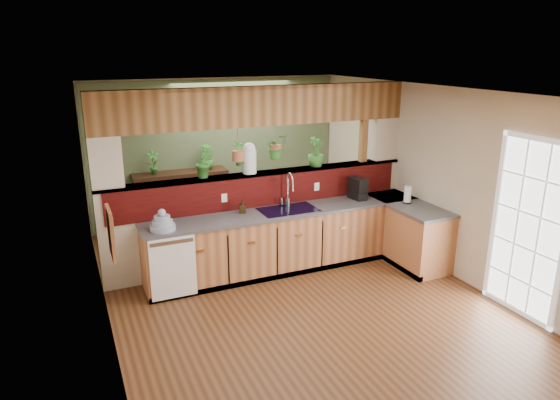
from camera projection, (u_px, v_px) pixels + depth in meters
name	position (u px, v px, depth m)	size (l,w,h in m)	color
ground	(302.00, 301.00, 6.37)	(4.60, 7.00, 0.01)	#4C2C17
ceiling	(305.00, 94.00, 5.61)	(4.60, 7.00, 0.01)	brown
wall_back	(218.00, 151.00, 9.05)	(4.60, 0.02, 2.60)	beige
wall_left	(102.00, 231.00, 5.10)	(0.02, 7.00, 2.60)	beige
wall_right	(452.00, 184.00, 6.88)	(0.02, 7.00, 2.60)	beige
pass_through_partition	(264.00, 185.00, 7.22)	(4.60, 0.21, 2.60)	beige
pass_through_ledge	(262.00, 173.00, 7.15)	(4.60, 0.21, 0.04)	brown
header_beam	(261.00, 106.00, 6.87)	(4.60, 0.15, 0.55)	brown
sage_backwall	(218.00, 151.00, 9.04)	(4.55, 0.02, 2.55)	#516243
countertop	(327.00, 236.00, 7.33)	(4.14, 1.52, 0.90)	#9A5B35
dishwasher	(173.00, 268.00, 6.25)	(0.58, 0.03, 0.82)	white
navy_sink	(288.00, 215.00, 7.08)	(0.82, 0.50, 0.18)	black
french_door	(527.00, 231.00, 5.81)	(0.06, 1.02, 2.16)	white
framed_print	(111.00, 233.00, 4.34)	(0.04, 0.35, 0.45)	#9A5B35
faucet	(289.00, 188.00, 7.14)	(0.22, 0.22, 0.50)	#B7B7B2
dish_stack	(163.00, 224.00, 6.24)	(0.32, 0.32, 0.28)	#8D9AB6
soap_dispenser	(242.00, 207.00, 6.89)	(0.08, 0.09, 0.19)	#362613
coffee_maker	(358.00, 189.00, 7.51)	(0.17, 0.29, 0.33)	black
paper_towel	(408.00, 195.00, 7.33)	(0.13, 0.13, 0.27)	black
glass_jar	(249.00, 158.00, 7.01)	(0.20, 0.20, 0.44)	silver
ledge_plant_left	(204.00, 162.00, 6.76)	(0.24, 0.19, 0.43)	#2A6422
ledge_plant_right	(316.00, 152.00, 7.42)	(0.24, 0.24, 0.44)	#2A6422
hanging_plant_a	(238.00, 145.00, 6.89)	(0.22, 0.18, 0.47)	brown
hanging_plant_b	(276.00, 137.00, 7.09)	(0.37, 0.34, 0.45)	brown
shelving_console	(182.00, 202.00, 8.78)	(1.62, 0.43, 1.08)	black
shelf_plant_a	(153.00, 162.00, 8.38)	(0.22, 0.15, 0.42)	#2A6422
shelf_plant_b	(207.00, 157.00, 8.74)	(0.25, 0.25, 0.44)	#2A6422
floor_plant	(286.00, 214.00, 8.43)	(0.72, 0.62, 0.80)	#2A6422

